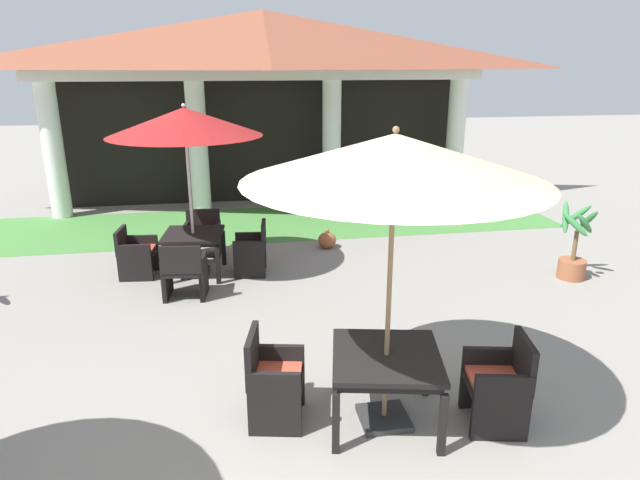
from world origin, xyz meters
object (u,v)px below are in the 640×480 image
object	(u,v)px
patio_chair_near_foreground_west	(273,381)
potted_palm_right_edge	(573,254)
patio_table_mid_right	(193,239)
patio_chair_mid_right_east	(252,250)
patio_umbrella_near_foreground	(395,159)
patio_chair_mid_right_west	(136,254)
patio_chair_mid_right_south	(184,272)
terracotta_urn	(327,240)
patio_umbrella_mid_right	(185,123)
patio_chair_mid_right_north	(202,235)
patio_table_near_foreground	(386,363)
patio_chair_near_foreground_east	(499,385)

from	to	relation	value
patio_chair_near_foreground_west	potted_palm_right_edge	size ratio (longest dim) A/B	0.74
patio_table_mid_right	patio_chair_mid_right_east	distance (m)	0.98
patio_umbrella_near_foreground	patio_chair_mid_right_west	bearing A→B (deg)	123.42
patio_chair_mid_right_south	patio_table_mid_right	bearing A→B (deg)	90.00
patio_chair_mid_right_west	potted_palm_right_edge	world-z (taller)	potted_palm_right_edge
patio_table_mid_right	potted_palm_right_edge	bearing A→B (deg)	-11.34
potted_palm_right_edge	terracotta_urn	size ratio (longest dim) A/B	3.32
patio_umbrella_mid_right	patio_chair_mid_right_east	size ratio (longest dim) A/B	3.15
patio_chair_mid_right_north	potted_palm_right_edge	bearing A→B (deg)	166.38
patio_table_near_foreground	patio_chair_mid_right_north	xyz separation A→B (m)	(-1.90, 5.31, -0.25)
patio_chair_near_foreground_east	patio_chair_near_foreground_west	world-z (taller)	patio_chair_near_foreground_west
patio_umbrella_mid_right	patio_chair_mid_right_south	size ratio (longest dim) A/B	3.16
patio_chair_mid_right_north	patio_chair_mid_right_west	bearing A→B (deg)	45.05
patio_chair_mid_right_east	patio_chair_mid_right_south	size ratio (longest dim) A/B	1.00
patio_chair_near_foreground_east	patio_chair_mid_right_north	world-z (taller)	patio_chair_near_foreground_east
patio_chair_near_foreground_west	terracotta_urn	distance (m)	5.34
patio_umbrella_mid_right	patio_chair_mid_right_north	size ratio (longest dim) A/B	3.39
patio_chair_mid_right_east	patio_chair_mid_right_north	world-z (taller)	patio_chair_mid_right_east
patio_chair_mid_right_west	patio_chair_mid_right_east	world-z (taller)	patio_chair_mid_right_east
patio_table_near_foreground	patio_chair_mid_right_north	distance (m)	5.65
patio_umbrella_mid_right	potted_palm_right_edge	bearing A→B (deg)	-11.34
patio_chair_near_foreground_east	patio_chair_mid_right_east	size ratio (longest dim) A/B	1.05
patio_chair_mid_right_west	patio_chair_mid_right_east	xyz separation A→B (m)	(1.89, -0.21, 0.02)
patio_umbrella_near_foreground	patio_chair_near_foreground_east	size ratio (longest dim) A/B	3.11
patio_chair_near_foreground_west	patio_umbrella_mid_right	distance (m)	4.72
patio_chair_near_foreground_east	patio_table_mid_right	bearing A→B (deg)	45.53
patio_chair_near_foreground_east	potted_palm_right_edge	bearing A→B (deg)	-30.15
patio_chair_near_foreground_west	patio_chair_mid_right_south	bearing A→B (deg)	-150.32
patio_table_near_foreground	patio_chair_near_foreground_west	distance (m)	1.12
patio_chair_near_foreground_east	terracotta_urn	distance (m)	5.61
patio_umbrella_mid_right	patio_chair_mid_right_west	world-z (taller)	patio_umbrella_mid_right
patio_umbrella_mid_right	potted_palm_right_edge	distance (m)	6.55
patio_table_mid_right	patio_chair_mid_right_west	size ratio (longest dim) A/B	1.26
potted_palm_right_edge	patio_chair_mid_right_north	bearing A→B (deg)	160.07
patio_chair_near_foreground_west	patio_chair_mid_right_east	bearing A→B (deg)	-168.54
patio_umbrella_near_foreground	patio_chair_mid_right_north	xyz separation A→B (m)	(-1.90, 5.31, -2.21)
patio_chair_mid_right_north	patio_chair_near_foreground_west	bearing A→B (deg)	105.52
patio_table_near_foreground	terracotta_urn	distance (m)	5.38
patio_chair_near_foreground_east	patio_chair_mid_right_west	size ratio (longest dim) A/B	1.14
patio_umbrella_near_foreground	patio_chair_mid_right_north	size ratio (longest dim) A/B	3.51
patio_chair_mid_right_west	patio_umbrella_near_foreground	bearing A→B (deg)	39.73
patio_umbrella_near_foreground	patio_umbrella_mid_right	bearing A→B (deg)	114.65
patio_table_mid_right	patio_chair_mid_right_south	size ratio (longest dim) A/B	1.17
patio_chair_mid_right_west	potted_palm_right_edge	bearing A→B (deg)	85.63
potted_palm_right_edge	patio_chair_near_foreground_west	bearing A→B (deg)	-150.47
patio_table_near_foreground	patio_chair_near_foreground_east	bearing A→B (deg)	-11.71
patio_chair_near_foreground_west	patio_chair_mid_right_south	xyz separation A→B (m)	(-1.04, 3.19, -0.01)
patio_umbrella_near_foreground	terracotta_urn	size ratio (longest dim) A/B	7.51
patio_chair_near_foreground_west	patio_table_mid_right	xyz separation A→B (m)	(-0.93, 4.14, 0.20)
patio_table_near_foreground	patio_umbrella_near_foreground	distance (m)	1.96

